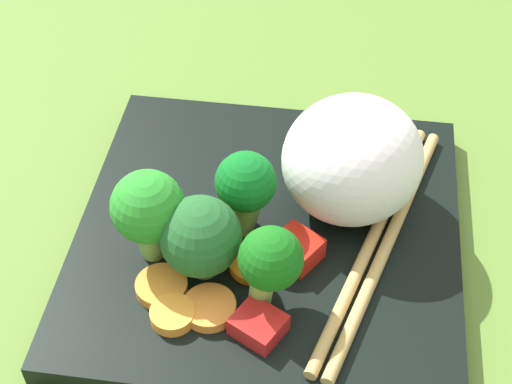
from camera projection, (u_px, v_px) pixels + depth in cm
name	position (u px, v px, depth cm)	size (l,w,h in cm)	color
ground_plane	(268.00, 256.00, 51.92)	(110.00, 110.00, 2.00)	#577C2F
square_plate	(268.00, 238.00, 50.59)	(24.31, 24.31, 1.73)	black
rice_mound	(352.00, 159.00, 48.71)	(9.04, 8.73, 7.96)	white
broccoli_floret_0	(246.00, 184.00, 47.58)	(3.79, 3.79, 6.19)	#579642
broccoli_floret_1	(201.00, 237.00, 45.19)	(4.88, 4.88, 5.78)	#7FB055
broccoli_floret_2	(270.00, 262.00, 43.37)	(3.72, 3.72, 5.87)	#74AE4E
broccoli_floret_3	(148.00, 209.00, 45.44)	(4.43, 4.43, 6.69)	#79BA54
carrot_slice_0	(173.00, 315.00, 44.83)	(2.64, 2.64, 0.76)	#FC9D33
carrot_slice_1	(162.00, 287.00, 46.29)	(3.12, 3.12, 0.70)	orange
carrot_slice_2	(252.00, 265.00, 47.52)	(2.77, 2.77, 0.59)	orange
carrot_slice_3	(209.00, 308.00, 45.21)	(3.15, 3.15, 0.70)	orange
carrot_slice_4	(187.00, 218.00, 50.33)	(2.76, 2.76, 0.43)	orange
pepper_chunk_0	(296.00, 249.00, 47.77)	(2.50, 2.67, 1.56)	red
pepper_chunk_1	(253.00, 325.00, 44.06)	(2.72, 2.44, 1.25)	red
pepper_chunk_2	(199.00, 238.00, 48.35)	(2.39, 2.41, 1.63)	red
chopstick_pair	(380.00, 241.00, 48.76)	(20.97, 8.85, 0.77)	tan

